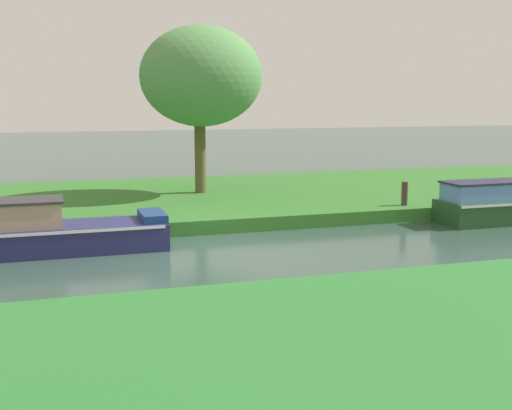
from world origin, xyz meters
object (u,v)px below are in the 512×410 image
willow_tree_left (201,77)px  mooring_post_far (27,213)px  forest_narrowboat (500,204)px  mooring_post_near (405,194)px

willow_tree_left → mooring_post_far: bearing=-142.6°
willow_tree_left → mooring_post_far: (-5.63, -4.30, -3.64)m
forest_narrowboat → mooring_post_near: bearing=148.0°
forest_narrowboat → mooring_post_near: forest_narrowboat is taller
mooring_post_near → mooring_post_far: (-11.03, 0.00, -0.02)m
mooring_post_far → willow_tree_left: bearing=37.4°
mooring_post_near → mooring_post_far: mooring_post_near is taller
mooring_post_near → mooring_post_far: 11.03m
willow_tree_left → mooring_post_near: (5.40, -4.30, -3.62)m
forest_narrowboat → mooring_post_near: (-2.38, 1.48, 0.21)m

